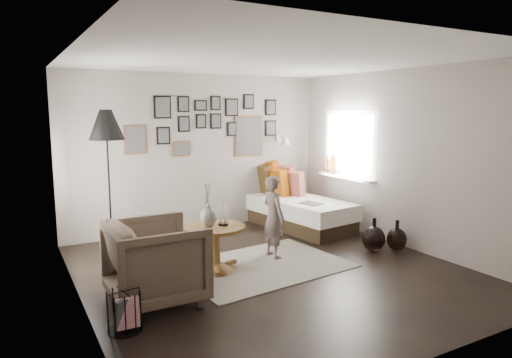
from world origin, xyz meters
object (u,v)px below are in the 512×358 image
demijohn_large (374,239)px  demijohn_small (397,239)px  child (274,217)px  pedestal_table (216,250)px  armchair (156,262)px  floor_lamp (106,130)px  daybed (291,206)px  vase (208,213)px  magazine_basket (124,311)px

demijohn_large → demijohn_small: (0.33, -0.12, -0.02)m
demijohn_large → child: bearing=160.9°
pedestal_table → demijohn_large: (2.30, -0.37, -0.08)m
armchair → demijohn_large: armchair is taller
floor_lamp → demijohn_small: 4.33m
daybed → armchair: bearing=-154.5°
vase → demijohn_large: 2.47m
vase → demijohn_small: bearing=-10.6°
floor_lamp → daybed: bearing=3.8°
magazine_basket → demijohn_small: bearing=7.7°
magazine_basket → child: bearing=26.4°
demijohn_small → child: 1.86m
demijohn_large → vase: bearing=170.8°
pedestal_table → demijohn_large: size_ratio=1.52×
pedestal_table → vase: bearing=166.0°
pedestal_table → armchair: armchair is taller
armchair → magazine_basket: 0.72m
daybed → armchair: daybed is taller
daybed → demijohn_large: (0.18, -1.85, -0.15)m
vase → demijohn_large: size_ratio=1.09×
demijohn_small → daybed: bearing=104.5°
daybed → magazine_basket: daybed is taller
child → vase: bearing=93.3°
magazine_basket → child: child is taller
daybed → demijohn_small: daybed is taller
pedestal_table → demijohn_small: (2.63, -0.49, -0.10)m
armchair → magazine_basket: armchair is taller
daybed → magazine_basket: bearing=-152.3°
vase → demijohn_large: vase is taller
demijohn_small → child: (-1.71, 0.60, 0.40)m
daybed → demijohn_large: 1.86m
floor_lamp → child: (1.92, -1.16, -1.17)m
demijohn_large → magazine_basket: bearing=-169.8°
demijohn_large → child: child is taller
daybed → magazine_basket: (-3.49, -2.51, -0.16)m
demijohn_large → child: size_ratio=0.43×
pedestal_table → armchair: (-0.92, -0.53, 0.16)m
child → demijohn_small: bearing=-111.4°
vase → demijohn_large: bearing=-9.2°
armchair → magazine_basket: bearing=137.9°
pedestal_table → daybed: daybed is taller
vase → armchair: size_ratio=0.56×
vase → demijohn_small: (2.71, -0.51, -0.58)m
pedestal_table → vase: (-0.08, 0.02, 0.48)m
demijohn_small → demijohn_large: bearing=160.0°
vase → daybed: size_ratio=0.23×
demijohn_large → demijohn_small: size_ratio=1.10×
floor_lamp → demijohn_large: (3.30, -1.64, -1.55)m
armchair → floor_lamp: 2.22m
floor_lamp → child: floor_lamp is taller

